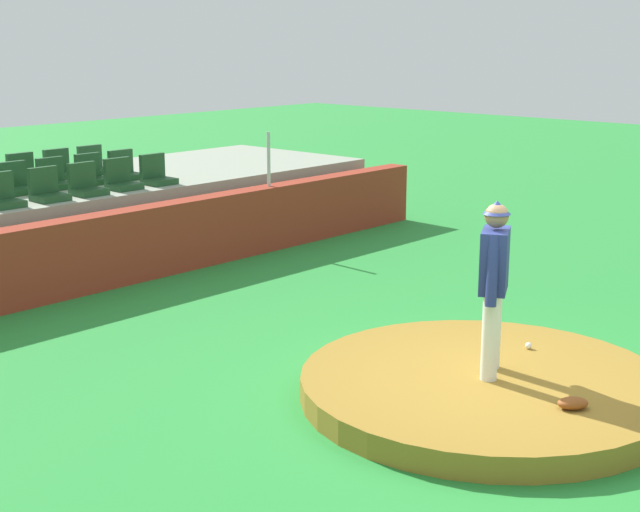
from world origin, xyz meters
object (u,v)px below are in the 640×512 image
stadium_chair_1 (2,196)px  stadium_chair_3 (86,185)px  pitcher (494,275)px  stadium_chair_16 (60,169)px  stadium_chair_11 (124,170)px  baseball (529,346)px  stadium_chair_9 (54,179)px  stadium_chair_5 (156,175)px  stadium_chair_15 (24,174)px  stadium_chair_10 (92,174)px  fielding_glove (573,403)px  stadium_chair_4 (121,180)px  stadium_chair_17 (93,165)px  stadium_chair_8 (16,184)px  stadium_chair_2 (47,190)px

stadium_chair_1 → stadium_chair_3: bearing=179.8°
pitcher → stadium_chair_1: bearing=71.3°
stadium_chair_16 → stadium_chair_3: bearing=69.1°
stadium_chair_11 → baseball: bearing=85.3°
stadium_chair_9 → stadium_chair_5: bearing=148.4°
pitcher → stadium_chair_15: (0.24, 9.40, 0.07)m
stadium_chair_3 → stadium_chair_10: size_ratio=1.00×
stadium_chair_11 → fielding_glove: bearing=78.6°
stadium_chair_1 → stadium_chair_10: size_ratio=1.00×
stadium_chair_4 → stadium_chair_17: (0.70, 1.81, 0.00)m
stadium_chair_8 → stadium_chair_17: 2.29m
stadium_chair_4 → stadium_chair_10: same height
stadium_chair_4 → stadium_chair_11: bearing=-128.8°
baseball → stadium_chair_9: size_ratio=0.15×
baseball → stadium_chair_1: size_ratio=0.15×
stadium_chair_15 → stadium_chair_17: 1.42m
pitcher → stadium_chair_17: 9.60m
pitcher → stadium_chair_2: bearing=65.8°
stadium_chair_16 → stadium_chair_8: bearing=33.6°
stadium_chair_9 → stadium_chair_15: (-0.02, 0.89, 0.00)m
stadium_chair_3 → stadium_chair_15: same height
pitcher → stadium_chair_8: size_ratio=3.65×
stadium_chair_4 → stadium_chair_11: size_ratio=1.00×
baseball → stadium_chair_3: stadium_chair_3 is taller
fielding_glove → stadium_chair_10: bearing=121.7°
stadium_chair_1 → stadium_chair_17: (2.83, 1.84, 0.00)m
fielding_glove → stadium_chair_16: bearing=122.4°
stadium_chair_3 → stadium_chair_10: (0.72, 0.90, 0.00)m
stadium_chair_10 → stadium_chair_17: bearing=-125.7°
fielding_glove → stadium_chair_4: size_ratio=0.60×
stadium_chair_5 → stadium_chair_17: size_ratio=1.00×
stadium_chair_4 → stadium_chair_17: size_ratio=1.00×
fielding_glove → baseball: bearing=82.9°
stadium_chair_11 → stadium_chair_5: bearing=91.8°
stadium_chair_2 → stadium_chair_11: 2.26m
fielding_glove → stadium_chair_17: (1.94, 10.53, 1.08)m
stadium_chair_2 → stadium_chair_4: 1.39m
pitcher → stadium_chair_4: bearing=55.4°
stadium_chair_8 → stadium_chair_17: (2.09, 0.94, 0.00)m
stadium_chair_11 → stadium_chair_15: (-1.41, 0.90, 0.00)m
stadium_chair_8 → stadium_chair_16: bearing=-146.4°
stadium_chair_1 → stadium_chair_3: (1.43, -0.00, 0.00)m
baseball → stadium_chair_4: bearing=89.9°
stadium_chair_15 → stadium_chair_17: size_ratio=1.00×
stadium_chair_9 → stadium_chair_17: (1.40, 0.94, 0.00)m
stadium_chair_3 → stadium_chair_15: (-0.02, 1.79, 0.00)m
baseball → stadium_chair_5: (0.72, 7.54, 1.10)m
stadium_chair_4 → stadium_chair_17: 1.94m
stadium_chair_10 → stadium_chair_2: bearing=32.6°
stadium_chair_2 → stadium_chair_9: same height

